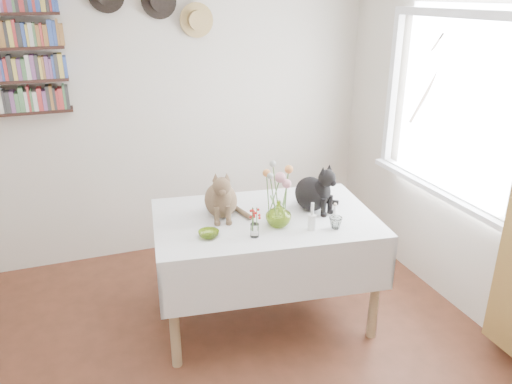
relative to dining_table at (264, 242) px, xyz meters
name	(u,v)px	position (x,y,z in m)	size (l,w,h in m)	color
room	(221,225)	(-0.56, -0.90, 0.64)	(4.08, 4.58, 2.58)	brown
window	(451,121)	(1.40, -0.10, 0.78)	(0.12, 1.52, 1.32)	white
dining_table	(264,242)	(0.00, 0.00, 0.00)	(1.63, 1.16, 0.82)	white
tabby_cat	(221,191)	(-0.28, 0.12, 0.38)	(0.24, 0.31, 0.36)	brown
black_cat	(311,185)	(0.36, 0.01, 0.38)	(0.24, 0.31, 0.36)	black
flower_vase	(279,214)	(0.03, -0.17, 0.29)	(0.17, 0.17, 0.18)	#ADCD41
green_bowl	(209,234)	(-0.45, -0.17, 0.22)	(0.13, 0.13, 0.04)	#ADCD41
drinking_glass	(335,223)	(0.37, -0.33, 0.24)	(0.09, 0.09, 0.08)	white
candlestick	(312,221)	(0.22, -0.30, 0.26)	(0.05, 0.05, 0.19)	white
berry_jar	(255,223)	(-0.17, -0.27, 0.30)	(0.06, 0.06, 0.22)	white
porcelain_figurine	(335,209)	(0.48, -0.12, 0.24)	(0.04, 0.04, 0.08)	white
flower_bouquet	(278,177)	(0.03, -0.16, 0.54)	(0.17, 0.12, 0.39)	#4C7233
wall_hats	(155,5)	(-0.45, 1.29, 1.55)	(0.98, 0.09, 0.48)	black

